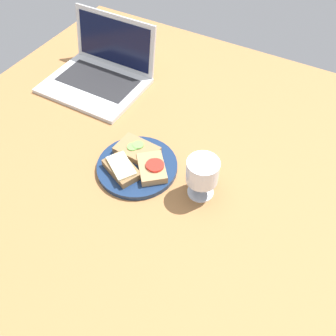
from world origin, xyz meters
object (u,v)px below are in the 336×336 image
plate (137,166)px  sandwich_with_cheese (122,169)px  wine_glass (202,173)px  sandwich_with_tomato (152,168)px  sandwich_with_cucumber (137,150)px  laptop (101,71)px

plate → sandwich_with_cheese: size_ratio=1.84×
plate → wine_glass: bearing=3.3°
plate → sandwich_with_cheese: sandwich_with_cheese is taller
sandwich_with_tomato → sandwich_with_cucumber: bearing=152.4°
sandwich_with_cucumber → wine_glass: (21.64, -2.94, 5.45)cm
sandwich_with_cheese → wine_glass: size_ratio=1.03×
wine_glass → laptop: (-51.93, 27.35, -4.25)cm
wine_glass → laptop: laptop is taller
wine_glass → sandwich_with_cheese: bearing=-166.2°
plate → sandwich_with_tomato: sandwich_with_tomato is taller
sandwich_with_cheese → laptop: bearing=133.2°
sandwich_with_cucumber → laptop: bearing=141.1°
laptop → sandwich_with_cheese: bearing=-46.8°
plate → laptop: laptop is taller
sandwich_with_cheese → laptop: size_ratio=0.37×
laptop → wine_glass: bearing=-27.8°
sandwich_with_tomato → wine_glass: (14.27, 0.90, 5.12)cm
plate → sandwich_with_cheese: bearing=-118.1°
sandwich_with_cheese → plate: bearing=61.9°
sandwich_with_cucumber → laptop: size_ratio=0.37×
plate → sandwich_with_cheese: 5.16cm
laptop → plate: bearing=-40.9°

